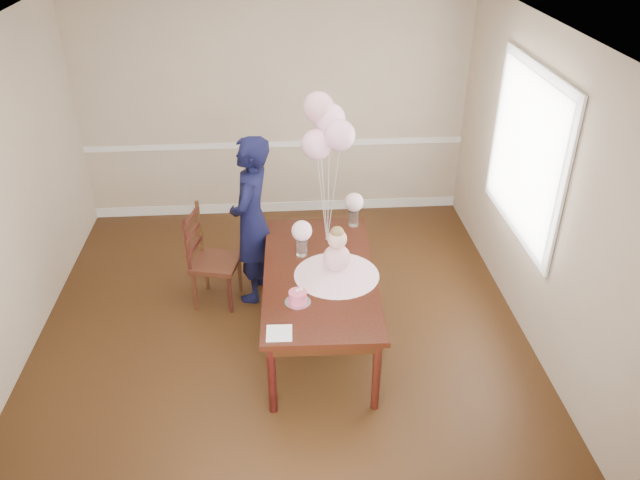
# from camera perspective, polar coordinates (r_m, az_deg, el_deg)

# --- Properties ---
(floor) EXTENTS (4.50, 5.00, 0.00)m
(floor) POSITION_cam_1_polar(r_m,az_deg,el_deg) (5.84, -3.47, -8.82)
(floor) COLOR black
(floor) RESTS_ON ground
(ceiling) EXTENTS (4.50, 5.00, 0.02)m
(ceiling) POSITION_cam_1_polar(r_m,az_deg,el_deg) (4.63, -4.55, 17.98)
(ceiling) COLOR white
(ceiling) RESTS_ON wall_back
(wall_back) EXTENTS (4.50, 0.02, 2.70)m
(wall_back) POSITION_cam_1_polar(r_m,az_deg,el_deg) (7.40, -4.20, 11.98)
(wall_back) COLOR tan
(wall_back) RESTS_ON floor
(wall_front) EXTENTS (4.50, 0.02, 2.70)m
(wall_front) POSITION_cam_1_polar(r_m,az_deg,el_deg) (3.10, -3.28, -18.89)
(wall_front) COLOR tan
(wall_front) RESTS_ON floor
(wall_right) EXTENTS (0.02, 5.00, 2.70)m
(wall_right) POSITION_cam_1_polar(r_m,az_deg,el_deg) (5.56, 19.97, 3.60)
(wall_right) COLOR tan
(wall_right) RESTS_ON floor
(chair_rail_trim) EXTENTS (4.50, 0.02, 0.07)m
(chair_rail_trim) POSITION_cam_1_polar(r_m,az_deg,el_deg) (7.55, -4.07, 8.72)
(chair_rail_trim) COLOR white
(chair_rail_trim) RESTS_ON wall_back
(baseboard_trim) EXTENTS (4.50, 0.02, 0.12)m
(baseboard_trim) POSITION_cam_1_polar(r_m,az_deg,el_deg) (7.90, -3.85, 3.05)
(baseboard_trim) COLOR white
(baseboard_trim) RESTS_ON floor
(window_frame) EXTENTS (0.02, 1.66, 1.56)m
(window_frame) POSITION_cam_1_polar(r_m,az_deg,el_deg) (5.89, 18.34, 7.56)
(window_frame) COLOR white
(window_frame) RESTS_ON wall_right
(window_blinds) EXTENTS (0.01, 1.50, 1.40)m
(window_blinds) POSITION_cam_1_polar(r_m,az_deg,el_deg) (5.88, 18.18, 7.56)
(window_blinds) COLOR white
(window_blinds) RESTS_ON wall_right
(dining_table_top) EXTENTS (1.02, 1.96, 0.05)m
(dining_table_top) POSITION_cam_1_polar(r_m,az_deg,el_deg) (5.41, -0.05, -3.17)
(dining_table_top) COLOR black
(dining_table_top) RESTS_ON table_leg_fl
(table_apron) EXTENTS (0.92, 1.86, 0.10)m
(table_apron) POSITION_cam_1_polar(r_m,az_deg,el_deg) (5.45, -0.05, -3.80)
(table_apron) COLOR black
(table_apron) RESTS_ON table_leg_fl
(table_leg_fl) EXTENTS (0.07, 0.07, 0.67)m
(table_leg_fl) POSITION_cam_1_polar(r_m,az_deg,el_deg) (4.94, -4.41, -12.52)
(table_leg_fl) COLOR black
(table_leg_fl) RESTS_ON floor
(table_leg_fr) EXTENTS (0.07, 0.07, 0.67)m
(table_leg_fr) POSITION_cam_1_polar(r_m,az_deg,el_deg) (4.97, 5.18, -12.23)
(table_leg_fr) COLOR black
(table_leg_fr) RESTS_ON floor
(table_leg_bl) EXTENTS (0.07, 0.07, 0.67)m
(table_leg_bl) POSITION_cam_1_polar(r_m,az_deg,el_deg) (6.35, -4.04, -1.51)
(table_leg_bl) COLOR black
(table_leg_bl) RESTS_ON floor
(table_leg_br) EXTENTS (0.07, 0.07, 0.67)m
(table_leg_br) POSITION_cam_1_polar(r_m,az_deg,el_deg) (6.37, 3.26, -1.35)
(table_leg_br) COLOR black
(table_leg_br) RESTS_ON floor
(baby_skirt) EXTENTS (0.75, 0.75, 0.10)m
(baby_skirt) POSITION_cam_1_polar(r_m,az_deg,el_deg) (5.33, 1.53, -2.77)
(baby_skirt) COLOR #FFBBD5
(baby_skirt) RESTS_ON dining_table_top
(baby_torso) EXTENTS (0.23, 0.23, 0.23)m
(baby_torso) POSITION_cam_1_polar(r_m,az_deg,el_deg) (5.26, 1.55, -1.63)
(baby_torso) COLOR #F097C9
(baby_torso) RESTS_ON baby_skirt
(baby_head) EXTENTS (0.16, 0.16, 0.16)m
(baby_head) POSITION_cam_1_polar(r_m,az_deg,el_deg) (5.17, 1.58, 0.09)
(baby_head) COLOR beige
(baby_head) RESTS_ON baby_torso
(baby_hair) EXTENTS (0.12, 0.12, 0.12)m
(baby_hair) POSITION_cam_1_polar(r_m,az_deg,el_deg) (5.14, 1.59, 0.64)
(baby_hair) COLOR olive
(baby_hair) RESTS_ON baby_head
(cake_platter) EXTENTS (0.22, 0.22, 0.01)m
(cake_platter) POSITION_cam_1_polar(r_m,az_deg,el_deg) (5.03, -2.04, -5.70)
(cake_platter) COLOR silver
(cake_platter) RESTS_ON dining_table_top
(birthday_cake) EXTENTS (0.15, 0.15, 0.10)m
(birthday_cake) POSITION_cam_1_polar(r_m,az_deg,el_deg) (5.00, -2.05, -5.22)
(birthday_cake) COLOR #D8446B
(birthday_cake) RESTS_ON cake_platter
(cake_flower_a) EXTENTS (0.03, 0.03, 0.03)m
(cake_flower_a) POSITION_cam_1_polar(r_m,az_deg,el_deg) (4.96, -2.06, -4.63)
(cake_flower_a) COLOR silver
(cake_flower_a) RESTS_ON birthday_cake
(cake_flower_b) EXTENTS (0.03, 0.03, 0.03)m
(cake_flower_b) POSITION_cam_1_polar(r_m,az_deg,el_deg) (4.98, -1.73, -4.50)
(cake_flower_b) COLOR white
(cake_flower_b) RESTS_ON birthday_cake
(rose_vase_near) EXTENTS (0.10, 0.10, 0.15)m
(rose_vase_near) POSITION_cam_1_polar(r_m,az_deg,el_deg) (5.59, -1.65, -0.69)
(rose_vase_near) COLOR white
(rose_vase_near) RESTS_ON dining_table_top
(roses_near) EXTENTS (0.18, 0.18, 0.18)m
(roses_near) POSITION_cam_1_polar(r_m,az_deg,el_deg) (5.50, -1.68, 0.85)
(roses_near) COLOR white
(roses_near) RESTS_ON rose_vase_near
(rose_vase_far) EXTENTS (0.10, 0.10, 0.15)m
(rose_vase_far) POSITION_cam_1_polar(r_m,az_deg,el_deg) (6.08, 3.08, 2.01)
(rose_vase_far) COLOR silver
(rose_vase_far) RESTS_ON dining_table_top
(roses_far) EXTENTS (0.18, 0.18, 0.18)m
(roses_far) POSITION_cam_1_polar(r_m,az_deg,el_deg) (6.00, 3.13, 3.47)
(roses_far) COLOR silver
(roses_far) RESTS_ON rose_vase_far
(napkin) EXTENTS (0.20, 0.20, 0.01)m
(napkin) POSITION_cam_1_polar(r_m,az_deg,el_deg) (4.73, -3.75, -8.49)
(napkin) COLOR white
(napkin) RESTS_ON dining_table_top
(balloon_weight) EXTENTS (0.04, 0.04, 0.02)m
(balloon_weight) POSITION_cam_1_polar(r_m,az_deg,el_deg) (5.84, 0.68, 0.02)
(balloon_weight) COLOR silver
(balloon_weight) RESTS_ON dining_table_top
(balloon_a) EXTENTS (0.27, 0.27, 0.27)m
(balloon_a) POSITION_cam_1_polar(r_m,az_deg,el_deg) (5.41, -0.29, 8.73)
(balloon_a) COLOR #FFB4D5
(balloon_a) RESTS_ON balloon_ribbon_a
(balloon_b) EXTENTS (0.27, 0.27, 0.27)m
(balloon_b) POSITION_cam_1_polar(r_m,az_deg,el_deg) (5.34, 1.82, 9.53)
(balloon_b) COLOR #F5AED3
(balloon_b) RESTS_ON balloon_ribbon_b
(balloon_c) EXTENTS (0.27, 0.27, 0.27)m
(balloon_c) POSITION_cam_1_polar(r_m,az_deg,el_deg) (5.44, 0.91, 11.01)
(balloon_c) COLOR #FFB4DC
(balloon_c) RESTS_ON balloon_ribbon_c
(balloon_d) EXTENTS (0.27, 0.27, 0.27)m
(balloon_d) POSITION_cam_1_polar(r_m,az_deg,el_deg) (5.42, -0.14, 12.03)
(balloon_d) COLOR #DF9EAD
(balloon_d) RESTS_ON balloon_ribbon_d
(balloon_ribbon_a) EXTENTS (0.09, 0.01, 0.81)m
(balloon_ribbon_a) POSITION_cam_1_polar(r_m,az_deg,el_deg) (5.64, 0.21, 3.55)
(balloon_ribbon_a) COLOR white
(balloon_ribbon_a) RESTS_ON balloon_weight
(balloon_ribbon_b) EXTENTS (0.10, 0.05, 0.90)m
(balloon_ribbon_b) POSITION_cam_1_polar(r_m,az_deg,el_deg) (5.60, 1.21, 3.90)
(balloon_ribbon_b) COLOR white
(balloon_ribbon_b) RESTS_ON balloon_weight
(balloon_ribbon_c) EXTENTS (0.02, 0.09, 1.00)m
(balloon_ribbon_c) POSITION_cam_1_polar(r_m,az_deg,el_deg) (5.65, 0.78, 4.66)
(balloon_ribbon_c) COLOR white
(balloon_ribbon_c) RESTS_ON balloon_weight
(balloon_ribbon_d) EXTENTS (0.08, 0.10, 1.09)m
(balloon_ribbon_d) POSITION_cam_1_polar(r_m,az_deg,el_deg) (5.63, 0.29, 5.13)
(balloon_ribbon_d) COLOR white
(balloon_ribbon_d) RESTS_ON balloon_weight
(dining_chair_seat) EXTENTS (0.52, 0.52, 0.05)m
(dining_chair_seat) POSITION_cam_1_polar(r_m,az_deg,el_deg) (6.12, -9.50, -2.05)
(dining_chair_seat) COLOR #3A1A10
(dining_chair_seat) RESTS_ON chair_leg_fl
(chair_leg_fl) EXTENTS (0.05, 0.05, 0.42)m
(chair_leg_fl) POSITION_cam_1_polar(r_m,az_deg,el_deg) (6.17, -11.38, -4.58)
(chair_leg_fl) COLOR #3C1B10
(chair_leg_fl) RESTS_ON floor
(chair_leg_fr) EXTENTS (0.05, 0.05, 0.42)m
(chair_leg_fr) POSITION_cam_1_polar(r_m,az_deg,el_deg) (6.07, -8.22, -4.92)
(chair_leg_fr) COLOR black
(chair_leg_fr) RESTS_ON floor
(chair_leg_bl) EXTENTS (0.05, 0.05, 0.42)m
(chair_leg_bl) POSITION_cam_1_polar(r_m,az_deg,el_deg) (6.44, -10.37, -2.80)
(chair_leg_bl) COLOR #391E0F
(chair_leg_bl) RESTS_ON floor
(chair_leg_br) EXTENTS (0.05, 0.05, 0.42)m
(chair_leg_br) POSITION_cam_1_polar(r_m,az_deg,el_deg) (6.34, -7.34, -3.10)
(chair_leg_br) COLOR #33190D
(chair_leg_br) RESTS_ON floor
(chair_back_post_l) EXTENTS (0.05, 0.05, 0.55)m
(chair_back_post_l) POSITION_cam_1_polar(r_m,az_deg,el_deg) (5.90, -12.06, -0.46)
(chair_back_post_l) COLOR black
(chair_back_post_l) RESTS_ON dining_chair_seat
(chair_back_post_r) EXTENTS (0.05, 0.05, 0.55)m
(chair_back_post_r) POSITION_cam_1_polar(r_m,az_deg,el_deg) (6.18, -10.98, 1.21)
(chair_back_post_r) COLOR #3E2410
(chair_back_post_r) RESTS_ON dining_chair_seat
(chair_slat_low) EXTENTS (0.12, 0.39, 0.05)m
(chair_slat_low) POSITION_cam_1_polar(r_m,az_deg,el_deg) (6.10, -11.39, -0.56)
(chair_slat_low) COLOR #39130F
(chair_slat_low) RESTS_ON dining_chair_seat
(chair_slat_mid) EXTENTS (0.12, 0.39, 0.05)m
(chair_slat_mid) POSITION_cam_1_polar(r_m,az_deg,el_deg) (6.02, -11.54, 0.72)
(chair_slat_mid) COLOR #3B1710
(chair_slat_mid) RESTS_ON dining_chair_seat
(chair_slat_top) EXTENTS (0.12, 0.39, 0.05)m
(chair_slat_top) POSITION_cam_1_polar(r_m,az_deg,el_deg) (5.95, -11.70, 2.03)
(chair_slat_top) COLOR #37160F
(chair_slat_top) RESTS_ON dining_chair_seat
(woman) EXTENTS (0.55, 0.70, 1.69)m
(woman) POSITION_cam_1_polar(r_m,az_deg,el_deg) (5.97, -6.27, 1.80)
(woman) COLOR black
(woman) RESTS_ON floor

